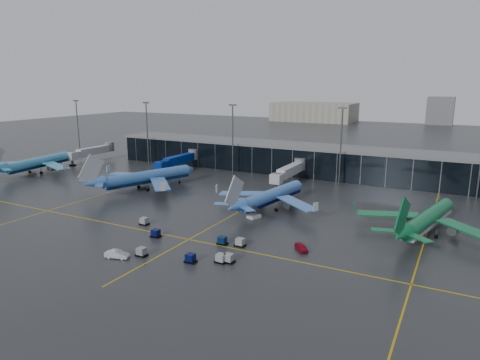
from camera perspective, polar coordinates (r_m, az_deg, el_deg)
The scene contains 14 objects.
ground at distance 110.68m, azimuth -6.69°, elevation -4.59°, with size 600.00×600.00×0.00m, color #282B2D.
terminal_pier at distance 162.81m, azimuth 5.72°, elevation 3.02°, with size 142.00×17.00×10.70m.
jet_bridges at distance 163.48m, azimuth -8.32°, elevation 2.68°, with size 94.00×27.50×7.20m.
flood_masts at distance 148.70m, azimuth 5.82°, elevation 5.36°, with size 203.00×0.50×25.50m.
distant_hangars at distance 357.67m, azimuth 26.44°, elevation 7.62°, with size 260.00×71.00×22.00m.
taxi_lines at distance 114.41m, azimuth 0.48°, elevation -3.91°, with size 220.00×120.00×0.02m.
airliner_klm_west at distance 176.88m, azimuth -25.34°, elevation 2.87°, with size 35.29×40.19×12.35m, color #41A2D7, non-canonical shape.
airliner_arkefly at distance 137.98m, azimuth -12.20°, elevation 1.35°, with size 35.50×40.43×12.42m, color #3C73C5, non-canonical shape.
airliner_klm_near at distance 114.19m, azimuth 4.31°, elevation -1.07°, with size 32.01×36.46×11.20m, color #4480E1, non-canonical shape.
airliner_aer_lingus at distance 103.54m, azimuth 23.88°, elevation -3.57°, with size 32.52×37.04×11.38m, color #0D6E3A, non-canonical shape.
baggage_carts at distance 88.50m, azimuth -6.49°, elevation -8.59°, with size 30.81×16.51×1.70m.
mobile_airstair at distance 107.05m, azimuth 1.87°, elevation -4.68°, with size 3.05×3.71×3.45m.
service_van_red at distance 87.74m, azimuth 8.18°, elevation -8.87°, with size 1.69×4.20×1.43m, color maroon.
service_van_white at distance 86.72m, azimuth -16.07°, elevation -9.48°, with size 1.65×4.72×1.56m, color silver.
Camera 1 is at (60.52, -86.62, 32.92)m, focal length 32.00 mm.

